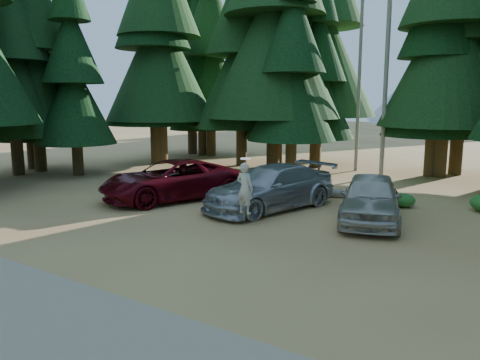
{
  "coord_description": "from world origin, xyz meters",
  "views": [
    {
      "loc": [
        8.4,
        -11.34,
        4.22
      ],
      "look_at": [
        -1.16,
        3.17,
        1.25
      ],
      "focal_mm": 35.0,
      "sensor_mm": 36.0,
      "label": 1
    }
  ],
  "objects_px": {
    "log_right": "(350,195)",
    "log_left": "(198,180)",
    "log_mid": "(371,198)",
    "frisbee_player": "(245,188)",
    "silver_minivan_center": "(270,187)",
    "silver_minivan_right": "(370,198)",
    "red_pickup": "(171,180)"
  },
  "relations": [
    {
      "from": "log_left",
      "to": "red_pickup",
      "type": "bearing_deg",
      "value": -94.18
    },
    {
      "from": "silver_minivan_center",
      "to": "log_left",
      "type": "bearing_deg",
      "value": 168.74
    },
    {
      "from": "red_pickup",
      "to": "log_left",
      "type": "distance_m",
      "value": 4.32
    },
    {
      "from": "frisbee_player",
      "to": "log_mid",
      "type": "xyz_separation_m",
      "value": [
        2.3,
        6.26,
        -1.16
      ]
    },
    {
      "from": "log_left",
      "to": "silver_minivan_right",
      "type": "bearing_deg",
      "value": -43.88
    },
    {
      "from": "silver_minivan_right",
      "to": "red_pickup",
      "type": "bearing_deg",
      "value": 170.06
    },
    {
      "from": "red_pickup",
      "to": "silver_minivan_right",
      "type": "height_order",
      "value": "red_pickup"
    },
    {
      "from": "log_mid",
      "to": "silver_minivan_center",
      "type": "bearing_deg",
      "value": -117.36
    },
    {
      "from": "silver_minivan_center",
      "to": "log_left",
      "type": "relative_size",
      "value": 1.4
    },
    {
      "from": "frisbee_player",
      "to": "silver_minivan_center",
      "type": "bearing_deg",
      "value": -75.55
    },
    {
      "from": "frisbee_player",
      "to": "log_mid",
      "type": "height_order",
      "value": "frisbee_player"
    },
    {
      "from": "log_right",
      "to": "red_pickup",
      "type": "bearing_deg",
      "value": -161.55
    },
    {
      "from": "silver_minivan_center",
      "to": "frisbee_player",
      "type": "bearing_deg",
      "value": -62.58
    },
    {
      "from": "log_right",
      "to": "log_mid",
      "type": "bearing_deg",
      "value": -19.59
    },
    {
      "from": "red_pickup",
      "to": "log_mid",
      "type": "height_order",
      "value": "red_pickup"
    },
    {
      "from": "log_left",
      "to": "log_right",
      "type": "xyz_separation_m",
      "value": [
        8.08,
        0.48,
        0.01
      ]
    },
    {
      "from": "silver_minivan_right",
      "to": "log_right",
      "type": "relative_size",
      "value": 0.97
    },
    {
      "from": "frisbee_player",
      "to": "log_mid",
      "type": "distance_m",
      "value": 6.77
    },
    {
      "from": "silver_minivan_right",
      "to": "log_right",
      "type": "distance_m",
      "value": 3.98
    },
    {
      "from": "silver_minivan_right",
      "to": "log_left",
      "type": "distance_m",
      "value": 10.47
    },
    {
      "from": "red_pickup",
      "to": "log_right",
      "type": "xyz_separation_m",
      "value": [
        6.38,
        4.4,
        -0.68
      ]
    },
    {
      "from": "log_mid",
      "to": "log_right",
      "type": "xyz_separation_m",
      "value": [
        -0.91,
        0.05,
        0.01
      ]
    },
    {
      "from": "log_left",
      "to": "log_right",
      "type": "bearing_deg",
      "value": -24.24
    },
    {
      "from": "silver_minivan_center",
      "to": "log_right",
      "type": "xyz_separation_m",
      "value": [
        1.96,
        3.6,
        -0.69
      ]
    },
    {
      "from": "red_pickup",
      "to": "log_left",
      "type": "xyz_separation_m",
      "value": [
        -1.7,
        3.91,
        -0.7
      ]
    },
    {
      "from": "silver_minivan_right",
      "to": "frisbee_player",
      "type": "xyz_separation_m",
      "value": [
        -3.35,
        -2.92,
        0.47
      ]
    },
    {
      "from": "log_right",
      "to": "log_left",
      "type": "bearing_deg",
      "value": 167.28
    },
    {
      "from": "red_pickup",
      "to": "log_mid",
      "type": "relative_size",
      "value": 1.65
    },
    {
      "from": "silver_minivan_center",
      "to": "log_right",
      "type": "height_order",
      "value": "silver_minivan_center"
    },
    {
      "from": "silver_minivan_center",
      "to": "log_left",
      "type": "distance_m",
      "value": 6.9
    },
    {
      "from": "silver_minivan_right",
      "to": "log_right",
      "type": "xyz_separation_m",
      "value": [
        -1.96,
        3.4,
        -0.68
      ]
    },
    {
      "from": "silver_minivan_center",
      "to": "log_mid",
      "type": "distance_m",
      "value": 4.61
    }
  ]
}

